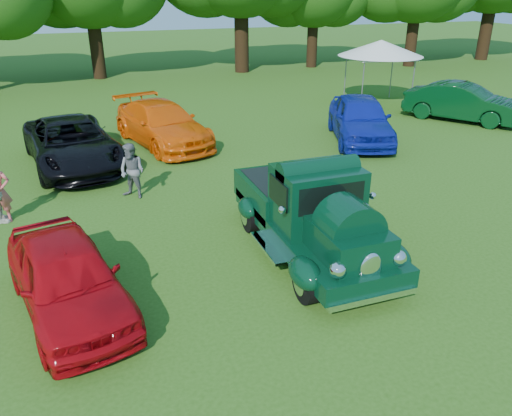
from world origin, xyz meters
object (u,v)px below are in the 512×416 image
object	(u,v)px
back_car_orange	(162,124)
canopy_tent	(381,49)
red_convertible	(67,277)
spectator_grey	(132,171)
back_car_blue	(360,119)
hero_pickup	(311,215)
back_car_black	(72,143)
back_car_green	(463,102)

from	to	relation	value
back_car_orange	canopy_tent	xyz separation A→B (m)	(11.26, 3.30, 1.88)
red_convertible	spectator_grey	distance (m)	5.30
back_car_blue	spectator_grey	bearing A→B (deg)	-142.09
hero_pickup	back_car_black	xyz separation A→B (m)	(-4.76, 7.83, -0.13)
back_car_black	canopy_tent	distance (m)	15.31
back_car_blue	canopy_tent	size ratio (longest dim) A/B	1.05
back_car_black	back_car_orange	bearing A→B (deg)	15.42
back_car_black	spectator_grey	distance (m)	3.69
back_car_black	back_car_green	distance (m)	16.06
back_car_green	canopy_tent	world-z (taller)	canopy_tent
back_car_black	back_car_orange	size ratio (longest dim) A/B	1.04
back_car_green	canopy_tent	size ratio (longest dim) A/B	1.02
hero_pickup	back_car_orange	distance (m)	9.40
back_car_blue	hero_pickup	bearing A→B (deg)	-106.90
spectator_grey	back_car_orange	bearing A→B (deg)	114.39
back_car_green	spectator_grey	bearing A→B (deg)	160.49
spectator_grey	hero_pickup	bearing A→B (deg)	-9.84
red_convertible	back_car_orange	xyz separation A→B (m)	(3.48, 9.80, 0.07)
back_car_orange	back_car_blue	distance (m)	7.40
back_car_orange	back_car_green	size ratio (longest dim) A/B	1.09
back_car_green	spectator_grey	world-z (taller)	back_car_green
red_convertible	back_car_orange	distance (m)	10.40
red_convertible	back_car_blue	world-z (taller)	back_car_blue
back_car_orange	spectator_grey	size ratio (longest dim) A/B	3.39
hero_pickup	back_car_black	distance (m)	9.17
back_car_black	back_car_green	xyz separation A→B (m)	(16.06, 0.52, 0.03)
hero_pickup	back_car_orange	bearing A→B (deg)	99.65
hero_pickup	back_car_black	world-z (taller)	hero_pickup
hero_pickup	back_car_green	size ratio (longest dim) A/B	1.09
back_car_orange	red_convertible	bearing A→B (deg)	-123.93
back_car_green	spectator_grey	xyz separation A→B (m)	(-14.57, -3.90, -0.02)
back_car_black	hero_pickup	bearing A→B (deg)	-67.49
spectator_grey	canopy_tent	distance (m)	15.40
back_car_orange	hero_pickup	bearing A→B (deg)	-94.76
back_car_blue	canopy_tent	bearing A→B (deg)	72.86
back_car_green	hero_pickup	bearing A→B (deg)	-178.01
back_car_black	canopy_tent	xyz separation A→B (m)	(14.44, 4.73, 1.88)
hero_pickup	back_car_orange	size ratio (longest dim) A/B	1.00
spectator_grey	canopy_tent	size ratio (longest dim) A/B	0.33
canopy_tent	back_car_green	bearing A→B (deg)	-69.02
back_car_blue	canopy_tent	xyz separation A→B (m)	(4.16, 5.37, 1.79)
back_car_black	back_car_green	world-z (taller)	back_car_green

